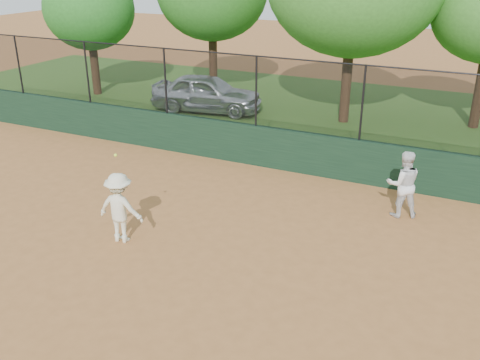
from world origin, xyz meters
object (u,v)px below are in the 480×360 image
at_px(player_main, 120,208).
at_px(player_second, 403,184).
at_px(parked_car, 207,93).
at_px(tree_0, 89,9).

bearing_deg(player_main, player_second, 36.11).
relative_size(parked_car, tree_0, 0.81).
relative_size(player_second, player_main, 0.75).
height_order(parked_car, tree_0, tree_0).
xyz_separation_m(parked_car, player_main, (3.27, -9.83, 0.05)).
bearing_deg(parked_car, player_second, -134.37).
bearing_deg(player_main, parked_car, 108.39).
relative_size(player_main, tree_0, 0.41).
bearing_deg(tree_0, parked_car, -3.90).
relative_size(parked_car, player_main, 1.97).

